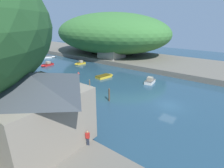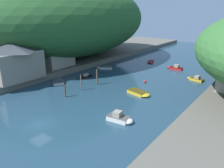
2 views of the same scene
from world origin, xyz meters
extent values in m
plane|color=#234256|center=(0.00, 30.00, 0.00)|extent=(130.00, 130.00, 0.00)
cube|color=#666056|center=(-26.57, 30.00, 0.68)|extent=(22.00, 120.00, 1.36)
ellipsoid|color=#285628|center=(-27.67, 30.61, 12.66)|extent=(40.13, 56.18, 22.60)
cube|color=gray|center=(-19.06, 7.60, 4.26)|extent=(8.51, 9.70, 5.79)
pyramid|color=#3D4247|center=(-19.06, 7.60, 7.98)|extent=(9.19, 10.48, 1.66)
cube|color=#B2A899|center=(-20.35, 19.95, 3.35)|extent=(5.79, 7.58, 3.97)
pyramid|color=#38704C|center=(-20.35, 19.95, 6.09)|extent=(6.25, 8.19, 1.52)
cube|color=gold|center=(11.30, 33.69, 0.26)|extent=(3.19, 2.02, 0.51)
ellipsoid|color=gold|center=(9.85, 33.98, 0.26)|extent=(1.72, 1.66, 0.51)
cube|color=#4C3E0E|center=(11.30, 33.69, 0.53)|extent=(3.25, 2.06, 0.03)
cube|color=#9E937F|center=(11.40, 33.67, 0.85)|extent=(1.22, 1.21, 0.69)
cube|color=silver|center=(-11.97, 13.23, 0.25)|extent=(3.29, 3.13, 0.49)
ellipsoid|color=silver|center=(-13.07, 13.91, 0.25)|extent=(2.14, 2.36, 0.49)
cube|color=#504E4A|center=(-11.97, 13.23, 0.51)|extent=(3.35, 3.19, 0.03)
cube|color=#333842|center=(-11.90, 13.19, 0.88)|extent=(1.53, 1.71, 0.77)
cube|color=red|center=(3.71, 40.52, 0.28)|extent=(3.33, 1.72, 0.55)
ellipsoid|color=red|center=(2.08, 40.45, 0.28)|extent=(1.69, 1.57, 0.55)
cube|color=#450A0A|center=(3.71, 40.52, 0.57)|extent=(3.39, 1.75, 0.03)
cube|color=#9E937F|center=(3.81, 40.53, 0.93)|extent=(1.19, 1.15, 0.76)
cube|color=white|center=(10.49, 52.01, 0.26)|extent=(4.69, 4.57, 0.53)
ellipsoid|color=white|center=(12.12, 50.49, 0.26)|extent=(2.98, 2.97, 0.53)
cube|color=#525252|center=(10.49, 52.01, 0.54)|extent=(4.78, 4.66, 0.03)
cube|color=red|center=(-5.63, 43.88, 0.22)|extent=(2.21, 2.96, 0.44)
ellipsoid|color=red|center=(-5.24, 42.62, 0.22)|extent=(1.75, 1.68, 0.44)
cube|color=#450A0A|center=(-5.63, 43.88, 0.46)|extent=(2.26, 3.02, 0.03)
cube|color=white|center=(-11.98, 29.80, 0.23)|extent=(3.85, 3.61, 0.47)
ellipsoid|color=white|center=(-13.31, 28.76, 0.23)|extent=(2.47, 2.50, 0.47)
cube|color=#525252|center=(-11.98, 29.80, 0.48)|extent=(3.93, 3.69, 0.03)
cube|color=silver|center=(8.19, 7.56, 0.34)|extent=(3.29, 2.04, 0.69)
ellipsoid|color=silver|center=(9.73, 7.76, 0.34)|extent=(1.74, 1.75, 0.69)
cube|color=#504E4A|center=(8.19, 7.56, 0.70)|extent=(3.36, 2.08, 0.03)
cube|color=#9E937F|center=(8.10, 7.54, 1.08)|extent=(1.23, 1.28, 0.78)
cube|color=gold|center=(4.87, 18.50, 0.29)|extent=(4.00, 2.72, 0.58)
ellipsoid|color=gold|center=(6.68, 18.16, 0.29)|extent=(2.17, 2.27, 0.58)
cube|color=#4C3E0E|center=(4.87, 18.50, 0.59)|extent=(4.08, 2.77, 0.03)
cube|color=black|center=(-10.15, 20.15, 0.22)|extent=(2.87, 2.46, 0.45)
ellipsoid|color=black|center=(-8.96, 20.46, 0.22)|extent=(1.65, 2.05, 0.45)
cube|color=black|center=(-10.15, 20.15, 0.46)|extent=(2.93, 2.51, 0.03)
cube|color=#9E937F|center=(-10.22, 20.13, 0.70)|extent=(1.17, 1.50, 0.50)
cylinder|color=#4C3D2D|center=(-4.79, 9.02, 1.12)|extent=(0.29, 0.29, 2.24)
sphere|color=#4C3D2D|center=(-4.79, 9.02, 2.30)|extent=(0.26, 0.26, 0.26)
cylinder|color=brown|center=(-5.08, 13.41, 1.53)|extent=(0.22, 0.22, 3.07)
sphere|color=brown|center=(-5.08, 13.41, 3.11)|extent=(0.20, 0.20, 0.20)
cylinder|color=brown|center=(-4.89, 17.98, 1.61)|extent=(0.31, 0.31, 3.22)
sphere|color=brown|center=(-4.89, 17.98, 3.28)|extent=(0.28, 0.28, 0.28)
sphere|color=red|center=(2.70, 25.24, 0.28)|extent=(0.55, 0.55, 0.55)
cone|color=red|center=(2.70, 25.24, 0.69)|extent=(0.28, 0.28, 0.28)
camera|label=1|loc=(-26.61, -8.43, 13.39)|focal=28.00mm
camera|label=2|loc=(24.58, -15.40, 15.18)|focal=35.00mm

